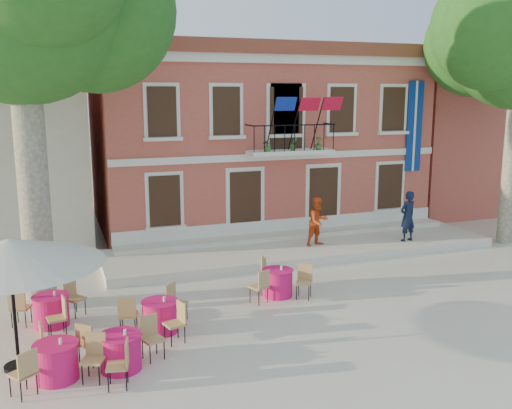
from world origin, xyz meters
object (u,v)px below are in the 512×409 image
at_px(pedestrian_orange, 318,221).
at_px(cafe_table_4, 277,281).
at_px(cafe_table_3, 51,309).
at_px(cafe_table_2, 121,350).
at_px(patio_umbrella, 9,253).
at_px(pedestrian_navy, 408,216).
at_px(cafe_table_0, 56,360).
at_px(cafe_table_1, 160,315).

distance_m(pedestrian_orange, cafe_table_4, 4.67).
bearing_deg(pedestrian_orange, cafe_table_3, -172.78).
height_order(pedestrian_orange, cafe_table_2, pedestrian_orange).
bearing_deg(patio_umbrella, cafe_table_3, 72.35).
distance_m(pedestrian_navy, cafe_table_2, 12.49).
xyz_separation_m(cafe_table_0, cafe_table_3, (-0.08, 2.90, 0.00)).
height_order(cafe_table_2, cafe_table_3, same).
height_order(cafe_table_3, cafe_table_4, same).
bearing_deg(cafe_table_0, cafe_table_1, 34.35).
bearing_deg(pedestrian_navy, cafe_table_1, 10.93).
distance_m(pedestrian_navy, cafe_table_3, 12.70).
bearing_deg(pedestrian_navy, cafe_table_2, 15.72).
height_order(pedestrian_orange, cafe_table_1, pedestrian_orange).
height_order(patio_umbrella, cafe_table_3, patio_umbrella).
relative_size(patio_umbrella, cafe_table_2, 2.04).
bearing_deg(pedestrian_orange, patio_umbrella, -163.95).
relative_size(cafe_table_1, cafe_table_3, 0.98).
xyz_separation_m(pedestrian_orange, cafe_table_3, (-8.98, -3.58, -0.74)).
xyz_separation_m(pedestrian_orange, cafe_table_2, (-7.65, -6.47, -0.74)).
height_order(cafe_table_0, cafe_table_4, same).
xyz_separation_m(patio_umbrella, cafe_table_4, (6.68, 2.16, -2.07)).
bearing_deg(cafe_table_0, cafe_table_3, 91.52).
distance_m(pedestrian_orange, cafe_table_1, 8.17).
height_order(patio_umbrella, cafe_table_0, patio_umbrella).
bearing_deg(cafe_table_3, cafe_table_0, -88.48).
xyz_separation_m(cafe_table_0, cafe_table_2, (1.26, 0.00, 0.00)).
bearing_deg(pedestrian_navy, cafe_table_3, 1.18).
bearing_deg(patio_umbrella, pedestrian_orange, 30.54).
distance_m(patio_umbrella, cafe_table_1, 3.84).
bearing_deg(pedestrian_orange, cafe_table_0, -158.46).
distance_m(pedestrian_navy, pedestrian_orange, 3.38).
height_order(patio_umbrella, pedestrian_navy, patio_umbrella).
distance_m(cafe_table_0, cafe_table_3, 2.90).
height_order(cafe_table_1, cafe_table_3, same).
relative_size(cafe_table_0, cafe_table_2, 1.01).
distance_m(cafe_table_3, cafe_table_4, 6.01).
xyz_separation_m(cafe_table_0, cafe_table_1, (2.37, 1.62, 0.00)).
bearing_deg(cafe_table_0, pedestrian_orange, 36.03).
height_order(cafe_table_2, cafe_table_4, same).
bearing_deg(cafe_table_3, cafe_table_4, 0.43).
bearing_deg(pedestrian_navy, pedestrian_orange, -22.15).
xyz_separation_m(patio_umbrella, pedestrian_orange, (9.65, 5.69, -1.33)).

